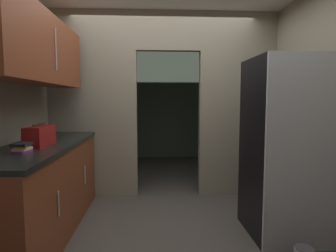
# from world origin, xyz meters

# --- Properties ---
(ground) EXTENTS (20.00, 20.00, 0.00)m
(ground) POSITION_xyz_m (0.00, 0.00, 0.00)
(ground) COLOR #47423D
(kitchen_partition) EXTENTS (3.19, 0.12, 2.59)m
(kitchen_partition) POSITION_xyz_m (-0.02, 1.30, 1.37)
(kitchen_partition) COLOR gray
(kitchen_partition) RESTS_ON ground
(adjoining_room_shell) EXTENTS (3.19, 2.77, 2.59)m
(adjoining_room_shell) POSITION_xyz_m (0.00, 3.16, 1.29)
(adjoining_room_shell) COLOR slate
(adjoining_room_shell) RESTS_ON ground
(refrigerator) EXTENTS (0.71, 0.78, 1.78)m
(refrigerator) POSITION_xyz_m (1.17, 0.01, 0.89)
(refrigerator) COLOR black
(refrigerator) RESTS_ON ground
(lower_cabinet_run) EXTENTS (0.64, 2.17, 0.93)m
(lower_cabinet_run) POSITION_xyz_m (-1.27, 0.13, 0.46)
(lower_cabinet_run) COLOR brown
(lower_cabinet_run) RESTS_ON ground
(upper_cabinet_counterside) EXTENTS (0.36, 1.95, 0.67)m
(upper_cabinet_counterside) POSITION_xyz_m (-1.27, 0.13, 1.86)
(upper_cabinet_counterside) COLOR brown
(boombox) EXTENTS (0.17, 0.44, 0.22)m
(boombox) POSITION_xyz_m (-1.25, 0.04, 1.02)
(boombox) COLOR maroon
(boombox) RESTS_ON lower_cabinet_run
(book_stack) EXTENTS (0.13, 0.17, 0.08)m
(book_stack) POSITION_xyz_m (-1.25, -0.33, 0.97)
(book_stack) COLOR #8C3893
(book_stack) RESTS_ON lower_cabinet_run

